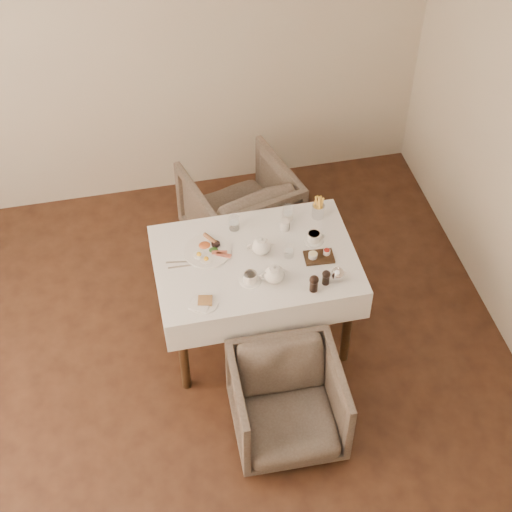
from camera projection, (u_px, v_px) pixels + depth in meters
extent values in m
plane|color=black|center=(194.00, 446.00, 4.89)|extent=(5.00, 5.00, 0.00)
plane|color=white|center=(148.00, 25.00, 2.80)|extent=(5.00, 5.00, 0.00)
plane|color=beige|center=(127.00, 33.00, 5.54)|extent=(4.50, 0.00, 4.50)
cube|color=black|center=(256.00, 262.00, 5.00)|extent=(1.20, 0.80, 0.04)
cube|color=white|center=(256.00, 271.00, 5.06)|extent=(1.28, 0.88, 0.23)
cylinder|color=black|center=(169.00, 276.00, 5.41)|extent=(0.06, 0.06, 0.70)
cylinder|color=black|center=(320.00, 252.00, 5.57)|extent=(0.06, 0.06, 0.70)
cylinder|color=black|center=(184.00, 353.00, 4.95)|extent=(0.06, 0.06, 0.70)
cylinder|color=black|center=(347.00, 325.00, 5.11)|extent=(0.06, 0.06, 0.70)
imported|color=#453A32|center=(287.00, 403.00, 4.75)|extent=(0.67, 0.69, 0.61)
imported|color=#453A32|center=(240.00, 208.00, 5.91)|extent=(0.91, 0.92, 0.69)
cylinder|color=white|center=(208.00, 251.00, 5.01)|extent=(0.31, 0.31, 0.01)
ellipsoid|color=#BF5322|center=(204.00, 244.00, 5.03)|extent=(0.08, 0.07, 0.03)
cylinder|color=brown|center=(210.00, 238.00, 5.06)|extent=(0.08, 0.11, 0.03)
cylinder|color=black|center=(216.00, 244.00, 5.03)|extent=(0.06, 0.06, 0.02)
cube|color=#A43B26|center=(222.00, 254.00, 4.97)|extent=(0.11, 0.08, 0.01)
ellipsoid|color=#264C19|center=(214.00, 250.00, 5.00)|extent=(0.06, 0.05, 0.02)
cylinder|color=white|center=(204.00, 303.00, 4.70)|extent=(0.17, 0.17, 0.01)
cube|color=brown|center=(205.00, 301.00, 4.70)|extent=(0.10, 0.10, 0.01)
cube|color=white|center=(200.00, 306.00, 4.68)|extent=(0.14, 0.13, 0.01)
cylinder|color=white|center=(285.00, 225.00, 5.13)|extent=(0.06, 0.06, 0.07)
cylinder|color=white|center=(250.00, 280.00, 4.83)|extent=(0.13, 0.13, 0.01)
cylinder|color=white|center=(250.00, 277.00, 4.81)|extent=(0.11, 0.11, 0.06)
cylinder|color=#9B8046|center=(250.00, 274.00, 4.79)|extent=(0.08, 0.08, 0.00)
cylinder|color=white|center=(314.00, 240.00, 5.08)|extent=(0.13, 0.13, 0.01)
cylinder|color=white|center=(314.00, 237.00, 5.06)|extent=(0.10, 0.10, 0.06)
cylinder|color=#9B8046|center=(314.00, 234.00, 5.04)|extent=(0.08, 0.08, 0.00)
cylinder|color=silver|center=(234.00, 223.00, 5.13)|extent=(0.07, 0.07, 0.10)
cylinder|color=silver|center=(289.00, 251.00, 4.95)|extent=(0.07, 0.07, 0.09)
cylinder|color=silver|center=(288.00, 213.00, 5.19)|extent=(0.10, 0.10, 0.10)
cube|color=black|center=(319.00, 257.00, 4.97)|extent=(0.19, 0.14, 0.02)
cylinder|color=white|center=(313.00, 255.00, 4.94)|extent=(0.06, 0.06, 0.03)
cylinder|color=maroon|center=(327.00, 252.00, 4.97)|extent=(0.05, 0.05, 0.03)
cylinder|color=silver|center=(318.00, 211.00, 5.21)|extent=(0.08, 0.08, 0.10)
cube|color=silver|center=(180.00, 262.00, 4.95)|extent=(0.18, 0.04, 0.00)
cube|color=silver|center=(182.00, 266.00, 4.92)|extent=(0.18, 0.02, 0.00)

